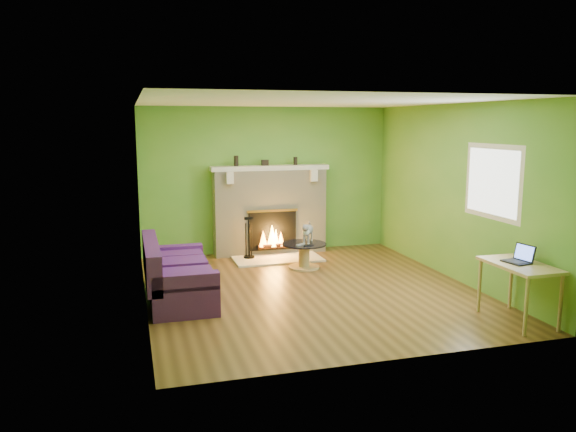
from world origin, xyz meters
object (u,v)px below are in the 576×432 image
(cat, at_px, (308,232))
(desk, at_px, (520,271))
(sofa, at_px, (175,276))
(coffee_table, at_px, (304,254))

(cat, bearing_deg, desk, -34.08)
(sofa, xyz_separation_m, coffee_table, (2.13, 1.08, -0.07))
(coffee_table, relative_size, cat, 1.30)
(sofa, distance_m, cat, 2.50)
(coffee_table, bearing_deg, sofa, -153.23)
(sofa, relative_size, desk, 1.87)
(coffee_table, height_order, desk, desk)
(coffee_table, relative_size, desk, 0.76)
(sofa, height_order, coffee_table, sofa)
(coffee_table, xyz_separation_m, desk, (1.68, -3.05, 0.38))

